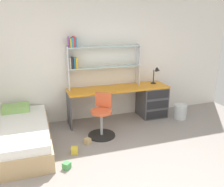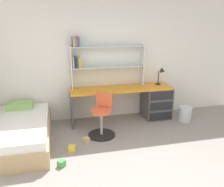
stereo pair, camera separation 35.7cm
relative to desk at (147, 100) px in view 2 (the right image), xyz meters
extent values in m
cube|color=white|center=(-0.75, 0.34, 0.96)|extent=(6.10, 0.06, 2.76)
cube|color=orange|center=(-0.60, 0.00, 0.31)|extent=(2.21, 0.57, 0.04)
cube|color=#4C4C51|center=(0.22, 0.00, -0.07)|extent=(0.58, 0.55, 0.71)
cube|color=#4C4C51|center=(-1.69, 0.00, -0.07)|extent=(0.03, 0.52, 0.71)
cube|color=black|center=(0.22, -0.27, -0.30)|extent=(0.52, 0.01, 0.18)
cube|color=black|center=(0.22, -0.27, -0.07)|extent=(0.52, 0.01, 0.18)
cube|color=black|center=(0.22, -0.27, 0.17)|extent=(0.52, 0.01, 0.18)
cube|color=silver|center=(-1.65, 0.17, 0.78)|extent=(0.02, 0.22, 0.90)
cube|color=silver|center=(-0.09, 0.17, 0.78)|extent=(0.02, 0.22, 0.90)
cube|color=silver|center=(-0.87, 0.17, 0.77)|extent=(1.54, 0.22, 0.02)
cube|color=silver|center=(-0.87, 0.17, 1.20)|extent=(1.54, 0.22, 0.02)
cube|color=beige|center=(-1.60, 0.17, 0.89)|extent=(0.03, 0.13, 0.22)
cube|color=#26262D|center=(-1.56, 0.17, 0.89)|extent=(0.04, 0.14, 0.23)
cube|color=#338CBF|center=(-1.52, 0.17, 0.89)|extent=(0.02, 0.14, 0.23)
cube|color=gold|center=(-1.48, 0.17, 0.89)|extent=(0.04, 0.19, 0.22)
cube|color=purple|center=(-1.61, 0.17, 1.31)|extent=(0.02, 0.13, 0.20)
cube|color=yellow|center=(-1.57, 0.17, 1.29)|extent=(0.03, 0.17, 0.17)
cube|color=#338CBF|center=(-1.54, 0.17, 1.30)|extent=(0.03, 0.18, 0.19)
cube|color=red|center=(-1.50, 0.17, 1.31)|extent=(0.03, 0.19, 0.21)
cube|color=#338CBF|center=(-1.47, 0.17, 1.30)|extent=(0.03, 0.16, 0.19)
cylinder|color=black|center=(0.28, 0.09, 0.33)|extent=(0.12, 0.12, 0.02)
cylinder|color=black|center=(0.28, 0.09, 0.49)|extent=(0.02, 0.02, 0.30)
cone|color=black|center=(0.36, 0.04, 0.64)|extent=(0.12, 0.11, 0.13)
cylinder|color=black|center=(-1.18, -0.65, -0.40)|extent=(0.52, 0.52, 0.03)
cylinder|color=#A5A8AD|center=(-1.18, -0.65, -0.18)|extent=(0.05, 0.05, 0.48)
cylinder|color=#D85933|center=(-1.18, -0.65, 0.09)|extent=(0.40, 0.40, 0.05)
cube|color=#D85933|center=(-1.09, -0.50, 0.26)|extent=(0.30, 0.20, 0.28)
cube|color=tan|center=(-2.71, -0.64, -0.26)|extent=(1.15, 1.86, 0.31)
cube|color=white|center=(-2.71, -0.64, -0.04)|extent=(1.09, 1.80, 0.14)
cube|color=#8CBF66|center=(-2.71, 0.04, 0.09)|extent=(0.50, 0.32, 0.12)
cylinder|color=silver|center=(0.75, -0.38, -0.26)|extent=(0.28, 0.28, 0.32)
cube|color=#479E51|center=(-1.97, -1.50, -0.37)|extent=(0.14, 0.14, 0.10)
cube|color=gold|center=(-1.78, -1.11, -0.36)|extent=(0.13, 0.13, 0.11)
cube|color=tan|center=(-1.51, -0.86, -0.37)|extent=(0.14, 0.14, 0.10)
camera|label=1|loc=(-2.28, -4.63, 1.70)|focal=37.87mm
camera|label=2|loc=(-1.94, -4.72, 1.70)|focal=37.87mm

